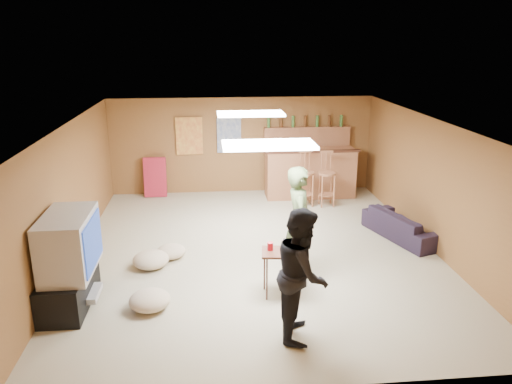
{
  "coord_description": "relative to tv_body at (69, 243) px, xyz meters",
  "views": [
    {
      "loc": [
        -0.78,
        -7.78,
        3.52
      ],
      "look_at": [
        0.0,
        0.2,
        1.0
      ],
      "focal_mm": 35.0,
      "sensor_mm": 36.0,
      "label": 1
    }
  ],
  "objects": [
    {
      "name": "person_olive",
      "position": [
        3.18,
        0.55,
        -0.04
      ],
      "size": [
        0.44,
        0.65,
        1.73
      ],
      "primitive_type": "imported",
      "rotation": [
        0.0,
        0.0,
        1.53
      ],
      "color": "#445330",
      "rests_on": "ground"
    },
    {
      "name": "folding_chair_stack",
      "position": [
        0.65,
        4.8,
        -0.45
      ],
      "size": [
        0.5,
        0.26,
        0.91
      ],
      "primitive_type": "cube",
      "rotation": [
        -0.14,
        0.0,
        0.0
      ],
      "color": "#AF2035",
      "rests_on": "ground"
    },
    {
      "name": "tv_stand",
      "position": [
        -0.07,
        0.0,
        -0.65
      ],
      "size": [
        0.55,
        1.3,
        0.5
      ],
      "primitive_type": "cube",
      "color": "black",
      "rests_on": "ground"
    },
    {
      "name": "wall_left",
      "position": [
        -0.35,
        1.5,
        0.2
      ],
      "size": [
        0.02,
        7.0,
        2.2
      ],
      "primitive_type": "cube",
      "color": "brown",
      "rests_on": "ground"
    },
    {
      "name": "person_black",
      "position": [
        2.94,
        -0.99,
        -0.09
      ],
      "size": [
        0.76,
        0.9,
        1.63
      ],
      "primitive_type": "imported",
      "rotation": [
        0.0,
        0.0,
        1.37
      ],
      "color": "black",
      "rests_on": "ground"
    },
    {
      "name": "dvd_box",
      "position": [
        0.15,
        0.0,
        -0.75
      ],
      "size": [
        0.35,
        0.5,
        0.08
      ],
      "primitive_type": "cube",
      "color": "#B2B2B7",
      "rests_on": "tv_stand"
    },
    {
      "name": "bar_stool_right",
      "position": [
        4.38,
        3.75,
        -0.31
      ],
      "size": [
        0.38,
        0.38,
        1.19
      ],
      "primitive_type": null,
      "rotation": [
        0.0,
        0.0,
        -0.02
      ],
      "color": "brown",
      "rests_on": "ground"
    },
    {
      "name": "tv_body",
      "position": [
        0.0,
        0.0,
        0.0
      ],
      "size": [
        0.6,
        1.1,
        0.8
      ],
      "primitive_type": "cube",
      "color": "#B2B2B7",
      "rests_on": "tv_stand"
    },
    {
      "name": "poster_left",
      "position": [
        1.45,
        4.96,
        0.45
      ],
      "size": [
        0.6,
        0.03,
        0.85
      ],
      "primitive_type": "cube",
      "color": "#BF3F26",
      "rests_on": "wall_back"
    },
    {
      "name": "bar_counter",
      "position": [
        4.15,
        4.45,
        -0.35
      ],
      "size": [
        2.0,
        0.6,
        1.1
      ],
      "primitive_type": "cube",
      "color": "brown",
      "rests_on": "ground"
    },
    {
      "name": "poster_right",
      "position": [
        2.35,
        4.96,
        0.45
      ],
      "size": [
        0.55,
        0.03,
        0.8
      ],
      "primitive_type": "cube",
      "color": "#334C99",
      "rests_on": "wall_back"
    },
    {
      "name": "ceiling_panel_back",
      "position": [
        2.65,
        2.7,
        1.27
      ],
      "size": [
        1.2,
        0.6,
        0.04
      ],
      "primitive_type": "cube",
      "color": "white",
      "rests_on": "ceiling"
    },
    {
      "name": "cushion_mid",
      "position": [
        1.21,
        1.4,
        -0.79
      ],
      "size": [
        0.49,
        0.49,
        0.21
      ],
      "primitive_type": "ellipsoid",
      "rotation": [
        0.0,
        0.0,
        0.02
      ],
      "color": "tan",
      "rests_on": "ground"
    },
    {
      "name": "sofa",
      "position": [
        5.35,
        1.85,
        -0.66
      ],
      "size": [
        1.13,
        1.77,
        0.48
      ],
      "primitive_type": "imported",
      "rotation": [
        0.0,
        0.0,
        1.89
      ],
      "color": "black",
      "rests_on": "ground"
    },
    {
      "name": "bar_shelf",
      "position": [
        4.15,
        4.9,
        0.6
      ],
      "size": [
        2.0,
        0.18,
        0.05
      ],
      "primitive_type": "cube",
      "color": "brown",
      "rests_on": "bar_backing"
    },
    {
      "name": "bar_stool_left",
      "position": [
        3.93,
        3.83,
        -0.36
      ],
      "size": [
        0.43,
        0.43,
        1.08
      ],
      "primitive_type": null,
      "rotation": [
        0.0,
        0.0,
        0.33
      ],
      "color": "brown",
      "rests_on": "ground"
    },
    {
      "name": "wall_right",
      "position": [
        5.65,
        1.5,
        0.2
      ],
      "size": [
        0.02,
        7.0,
        2.2
      ],
      "primitive_type": "cube",
      "color": "brown",
      "rests_on": "ground"
    },
    {
      "name": "cup_blue",
      "position": [
        2.95,
        0.12,
        -0.19
      ],
      "size": [
        0.09,
        0.09,
        0.1
      ],
      "primitive_type": "cylinder",
      "rotation": [
        0.0,
        0.0,
        0.34
      ],
      "color": "navy",
      "rests_on": "tray_table"
    },
    {
      "name": "bottle_row",
      "position": [
        4.09,
        4.88,
        0.75
      ],
      "size": [
        1.76,
        0.08,
        0.26
      ],
      "primitive_type": null,
      "color": "#3F7233",
      "rests_on": "bar_shelf"
    },
    {
      "name": "ground",
      "position": [
        2.65,
        1.5,
        -0.9
      ],
      "size": [
        7.0,
        7.0,
        0.0
      ],
      "primitive_type": "plane",
      "color": "tan",
      "rests_on": "ground"
    },
    {
      "name": "ceiling_panel_front",
      "position": [
        2.65,
        0.0,
        1.27
      ],
      "size": [
        1.2,
        0.6,
        0.04
      ],
      "primitive_type": "cube",
      "color": "white",
      "rests_on": "ceiling"
    },
    {
      "name": "wall_back",
      "position": [
        2.65,
        5.0,
        0.2
      ],
      "size": [
        6.0,
        0.02,
        2.2
      ],
      "primitive_type": "cube",
      "color": "brown",
      "rests_on": "ground"
    },
    {
      "name": "tray_table",
      "position": [
        2.82,
        0.01,
        -0.57
      ],
      "size": [
        0.55,
        0.46,
        0.66
      ],
      "primitive_type": "cube",
      "rotation": [
        0.0,
        0.0,
        -0.12
      ],
      "color": "#3A1D12",
      "rests_on": "ground"
    },
    {
      "name": "bar_lip",
      "position": [
        4.15,
        4.2,
        0.2
      ],
      "size": [
        2.1,
        0.12,
        0.05
      ],
      "primitive_type": "cube",
      "color": "#3A1D12",
      "rests_on": "bar_counter"
    },
    {
      "name": "cup_red_near",
      "position": [
        2.69,
        0.07,
        -0.18
      ],
      "size": [
        0.11,
        0.11,
        0.11
      ],
      "primitive_type": "cylinder",
      "rotation": [
        0.0,
        0.0,
        -0.39
      ],
      "color": "#A30A14",
      "rests_on": "tray_table"
    },
    {
      "name": "cushion_far",
      "position": [
        1.03,
        -0.22,
        -0.77
      ],
      "size": [
        0.63,
        0.63,
        0.25
      ],
      "primitive_type": "ellipsoid",
      "rotation": [
        0.0,
        0.0,
        -0.14
      ],
      "color": "tan",
      "rests_on": "ground"
    },
    {
      "name": "ceiling",
      "position": [
        2.65,
        1.5,
        1.3
      ],
      "size": [
        6.0,
        7.0,
        0.02
      ],
      "primitive_type": "cube",
      "color": "silver",
      "rests_on": "ground"
    },
    {
      "name": "wall_front",
      "position": [
        2.65,
        -2.0,
        0.2
      ],
      "size": [
        6.0,
        0.02,
        2.2
      ],
      "primitive_type": "cube",
      "color": "brown",
      "rests_on": "ground"
    },
    {
      "name": "tv_screen",
      "position": [
        0.31,
        0.0,
        0.0
      ],
      "size": [
        0.02,
        0.95,
        0.65
      ],
      "primitive_type": "cube",
      "color": "navy",
      "rests_on": "tv_body"
    },
    {
      "name": "cushion_near_tv",
      "position": [
        0.91,
        1.06,
        -0.77
      ],
      "size": [
        0.62,
        0.62,
        0.26
      ],
      "primitive_type": "ellipsoid",
      "rotation": [
        0.0,
        0.0,
        0.09
      ],
      "color": "tan",
      "rests_on": "ground"
    },
    {
      "name": "bar_backing",
      "position": [
        4.15,
        4.92,
        0.3
      ],
      "size": [
        2.0,
        0.14,
        0.6
      ],
      "primitive_type": "cube",
      "color": "brown",
      "rests_on": "bar_counter"
    },
    {
      "name": "cup_red_far",
      "position": [
        2.91,
        -0.09,
        -0.18
      ],
      "size": [
        0.11,
        0.11,
        0.12
      ],
      "primitive_type": "cylinder",
      "rotation": [
        0.0,
        0.0,
        -0.32
      ],
      "color": "#A30A14",
      "rests_on": "tray_table"
    }
  ]
}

